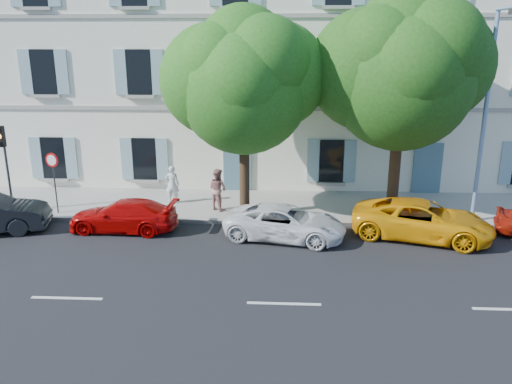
# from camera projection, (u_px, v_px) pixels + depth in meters

# --- Properties ---
(ground) EXTENTS (90.00, 90.00, 0.00)m
(ground) POSITION_uv_depth(u_px,v_px,m) (284.00, 247.00, 17.31)
(ground) COLOR black
(sidewalk) EXTENTS (36.00, 4.50, 0.15)m
(sidewalk) POSITION_uv_depth(u_px,v_px,m) (284.00, 206.00, 21.56)
(sidewalk) COLOR #A09E96
(sidewalk) RESTS_ON ground
(kerb) EXTENTS (36.00, 0.16, 0.16)m
(kerb) POSITION_uv_depth(u_px,v_px,m) (284.00, 223.00, 19.48)
(kerb) COLOR #9E998E
(kerb) RESTS_ON ground
(building) EXTENTS (28.00, 7.00, 12.00)m
(building) POSITION_uv_depth(u_px,v_px,m) (285.00, 61.00, 25.43)
(building) COLOR white
(building) RESTS_ON ground
(car_red_coupe) EXTENTS (4.13, 1.85, 1.18)m
(car_red_coupe) POSITION_uv_depth(u_px,v_px,m) (123.00, 215.00, 18.76)
(car_red_coupe) COLOR #B30505
(car_red_coupe) RESTS_ON ground
(car_white_coupe) EXTENTS (4.67, 2.84, 1.21)m
(car_white_coupe) POSITION_uv_depth(u_px,v_px,m) (285.00, 222.00, 17.96)
(car_white_coupe) COLOR white
(car_white_coupe) RESTS_ON ground
(car_yellow_supercar) EXTENTS (5.36, 3.60, 1.37)m
(car_yellow_supercar) POSITION_uv_depth(u_px,v_px,m) (422.00, 220.00, 17.99)
(car_yellow_supercar) COLOR #F2A20A
(car_yellow_supercar) RESTS_ON ground
(tree_left) EXTENTS (5.06, 5.06, 7.85)m
(tree_left) POSITION_uv_depth(u_px,v_px,m) (244.00, 88.00, 18.80)
(tree_left) COLOR #3A2819
(tree_left) RESTS_ON sidewalk
(tree_right) EXTENTS (5.45, 5.45, 8.39)m
(tree_right) POSITION_uv_depth(u_px,v_px,m) (402.00, 79.00, 18.71)
(tree_right) COLOR #3A2819
(tree_right) RESTS_ON sidewalk
(traffic_light) EXTENTS (0.29, 0.40, 3.56)m
(traffic_light) POSITION_uv_depth(u_px,v_px,m) (3.00, 150.00, 19.88)
(traffic_light) COLOR #383A3D
(traffic_light) RESTS_ON sidewalk
(road_sign) EXTENTS (0.57, 0.18, 2.51)m
(road_sign) POSITION_uv_depth(u_px,v_px,m) (53.00, 170.00, 19.93)
(road_sign) COLOR #383A3D
(road_sign) RESTS_ON sidewalk
(street_lamp) EXTENTS (0.28, 1.67, 7.83)m
(street_lamp) POSITION_uv_depth(u_px,v_px,m) (488.00, 107.00, 18.14)
(street_lamp) COLOR #7293BF
(street_lamp) RESTS_ON sidewalk
(pedestrian_a) EXTENTS (0.60, 0.40, 1.65)m
(pedestrian_a) POSITION_uv_depth(u_px,v_px,m) (172.00, 184.00, 21.58)
(pedestrian_a) COLOR silver
(pedestrian_a) RESTS_ON sidewalk
(pedestrian_b) EXTENTS (1.08, 1.03, 1.75)m
(pedestrian_b) POSITION_uv_depth(u_px,v_px,m) (217.00, 189.00, 20.65)
(pedestrian_b) COLOR #AF7770
(pedestrian_b) RESTS_ON sidewalk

